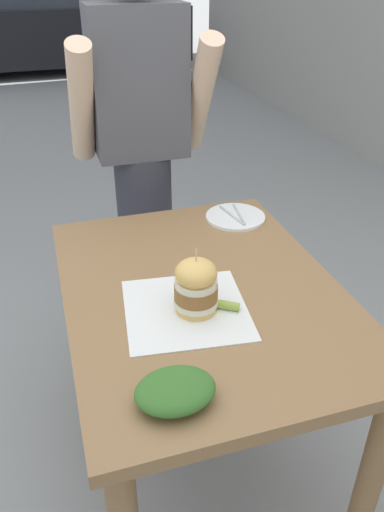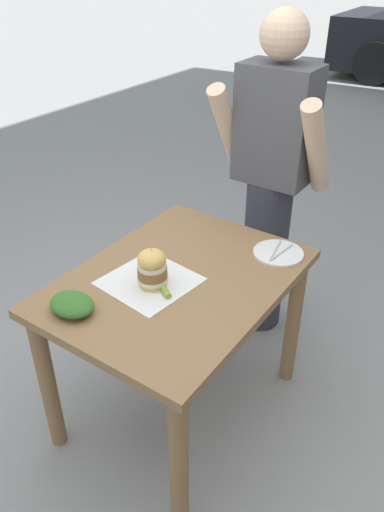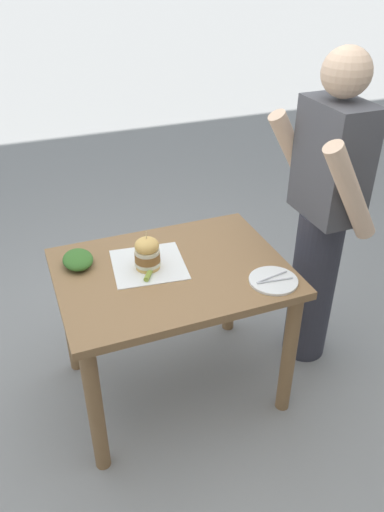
{
  "view_description": "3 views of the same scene",
  "coord_description": "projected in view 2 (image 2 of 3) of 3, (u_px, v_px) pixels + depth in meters",
  "views": [
    {
      "loc": [
        -0.38,
        -1.15,
        1.6
      ],
      "look_at": [
        0.0,
        0.1,
        0.81
      ],
      "focal_mm": 35.0,
      "sensor_mm": 36.0,
      "label": 1
    },
    {
      "loc": [
        0.99,
        -1.34,
        1.92
      ],
      "look_at": [
        0.0,
        0.1,
        0.81
      ],
      "focal_mm": 35.0,
      "sensor_mm": 36.0,
      "label": 2
    },
    {
      "loc": [
        1.83,
        -0.61,
        2.06
      ],
      "look_at": [
        0.0,
        0.1,
        0.81
      ],
      "focal_mm": 35.0,
      "sensor_mm": 36.0,
      "label": 3
    }
  ],
  "objects": [
    {
      "name": "ground_plane",
      "position": [
        180.0,
        405.0,
        2.44
      ],
      "size": [
        80.0,
        80.0,
        0.0
      ],
      "primitive_type": "plane",
      "color": "gray"
    },
    {
      "name": "patio_table",
      "position": [
        179.0,
        303.0,
        2.1
      ],
      "size": [
        0.8,
        1.06,
        0.76
      ],
      "color": "olive",
      "rests_on": "ground"
    },
    {
      "name": "serving_paper",
      "position": [
        150.0,
        281.0,
        2.0
      ],
      "size": [
        0.37,
        0.37,
        0.0
      ],
      "primitive_type": "cube",
      "rotation": [
        0.0,
        0.0,
        -0.12
      ],
      "color": "white",
      "rests_on": "patio_table"
    },
    {
      "name": "sandwich",
      "position": [
        152.0,
        268.0,
        1.94
      ],
      "size": [
        0.12,
        0.12,
        0.19
      ],
      "color": "#E5B25B",
      "rests_on": "serving_paper"
    },
    {
      "name": "pickle_spear",
      "position": [
        165.0,
        290.0,
        1.93
      ],
      "size": [
        0.09,
        0.07,
        0.02
      ],
      "primitive_type": "cylinder",
      "rotation": [
        0.0,
        1.57,
        2.58
      ],
      "color": "#8EA83D",
      "rests_on": "serving_paper"
    },
    {
      "name": "side_plate_with_forks",
      "position": [
        278.0,
        253.0,
        2.17
      ],
      "size": [
        0.22,
        0.22,
        0.02
      ],
      "color": "white",
      "rests_on": "patio_table"
    },
    {
      "name": "side_salad",
      "position": [
        72.0,
        304.0,
        1.83
      ],
      "size": [
        0.18,
        0.14,
        0.06
      ],
      "primitive_type": "ellipsoid",
      "color": "#386B28",
      "rests_on": "patio_table"
    },
    {
      "name": "diner_across_table",
      "position": [
        271.0,
        183.0,
        2.52
      ],
      "size": [
        0.55,
        0.35,
        1.69
      ],
      "color": "#33333D",
      "rests_on": "ground"
    }
  ]
}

